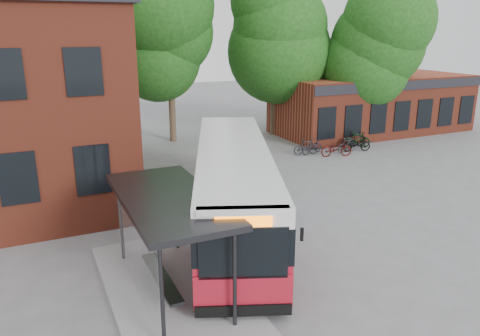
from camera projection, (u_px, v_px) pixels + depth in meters
name	position (u px, v px, depth m)	size (l,w,h in m)	color
ground	(291.00, 247.00, 16.00)	(100.00, 100.00, 0.00)	slate
shop_row	(372.00, 104.00, 33.62)	(14.00, 6.20, 4.00)	maroon
bus_shelter	(170.00, 244.00, 12.91)	(3.60, 7.00, 2.90)	#26262A
bike_rail	(339.00, 149.00, 28.37)	(5.20, 0.10, 0.38)	#26262A
tree_0	(53.00, 60.00, 25.96)	(7.92, 7.92, 11.00)	#154111
tree_1	(170.00, 61.00, 29.72)	(7.92, 7.92, 10.40)	#154111
tree_2	(274.00, 55.00, 31.56)	(7.92, 7.92, 11.00)	#154111
tree_3	(371.00, 69.00, 30.33)	(7.04, 7.04, 9.28)	#154111
city_bus	(233.00, 188.00, 17.17)	(2.59, 12.16, 3.09)	#A51425
bicycle_0	(312.00, 147.00, 27.83)	(0.58, 1.67, 0.88)	#22232D
bicycle_1	(306.00, 147.00, 27.62)	(0.45, 1.60, 0.96)	#24252C
bicycle_2	(336.00, 148.00, 27.22)	(0.64, 1.84, 0.97)	#440907
bicycle_3	(347.00, 145.00, 28.17)	(0.42, 1.49, 0.89)	#2F3036
bicycle_4	(356.00, 144.00, 28.36)	(0.62, 1.78, 0.94)	black
bicycle_5	(357.00, 140.00, 29.13)	(0.49, 1.74, 1.05)	black
bicycle_7	(354.00, 139.00, 29.39)	(0.49, 1.74, 1.05)	black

